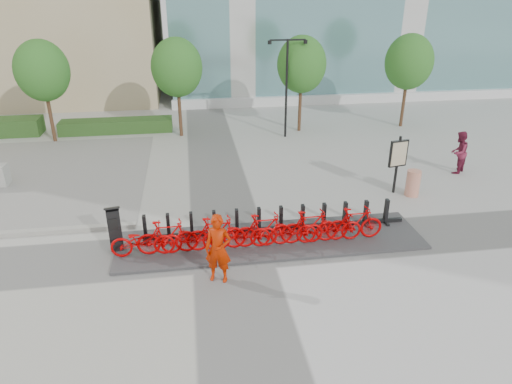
{
  "coord_description": "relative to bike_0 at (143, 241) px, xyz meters",
  "views": [
    {
      "loc": [
        -1.02,
        -11.99,
        7.4
      ],
      "look_at": [
        1.0,
        1.5,
        1.2
      ],
      "focal_mm": 32.0,
      "sensor_mm": 36.0,
      "label": 1
    }
  ],
  "objects": [
    {
      "name": "construction_barrel",
      "position": [
        9.88,
        2.98,
        -0.06
      ],
      "size": [
        0.55,
        0.55,
        1.01
      ],
      "primitive_type": "cylinder",
      "rotation": [
        0.0,
        0.0,
        0.04
      ],
      "color": "#D5501F",
      "rests_on": "ground"
    },
    {
      "name": "tree_3",
      "position": [
        13.6,
        12.05,
        3.02
      ],
      "size": [
        2.6,
        2.6,
        5.1
      ],
      "color": "#4D351E",
      "rests_on": "ground"
    },
    {
      "name": "bike_3",
      "position": [
        2.16,
        0.0,
        0.05
      ],
      "size": [
        1.81,
        0.51,
        1.09
      ],
      "primitive_type": "imported",
      "rotation": [
        0.0,
        0.0,
        1.57
      ],
      "color": "#BC0001",
      "rests_on": "dock_pad"
    },
    {
      "name": "bike_9",
      "position": [
        6.48,
        0.0,
        0.05
      ],
      "size": [
        1.81,
        0.51,
        1.09
      ],
      "primitive_type": "imported",
      "rotation": [
        0.0,
        0.0,
        1.57
      ],
      "color": "#BC0001",
      "rests_on": "dock_pad"
    },
    {
      "name": "worker_red",
      "position": [
        2.13,
        -1.46,
        0.41
      ],
      "size": [
        0.83,
        0.67,
        1.97
      ],
      "primitive_type": "imported",
      "rotation": [
        0.0,
        0.0,
        -0.31
      ],
      "color": "#AE1E00",
      "rests_on": "ground"
    },
    {
      "name": "bike_8",
      "position": [
        5.76,
        0.0,
        0.0
      ],
      "size": [
        1.87,
        0.65,
        0.98
      ],
      "primitive_type": "imported",
      "rotation": [
        0.0,
        0.0,
        1.57
      ],
      "color": "#BC0001",
      "rests_on": "dock_pad"
    },
    {
      "name": "map_sign",
      "position": [
        9.31,
        3.33,
        0.94
      ],
      "size": [
        0.75,
        0.26,
        2.29
      ],
      "rotation": [
        0.0,
        0.0,
        0.2
      ],
      "color": "black",
      "rests_on": "ground"
    },
    {
      "name": "streetlamp",
      "position": [
        6.6,
        11.05,
        2.56
      ],
      "size": [
        2.0,
        0.2,
        5.0
      ],
      "color": "black",
      "rests_on": "ground"
    },
    {
      "name": "pedestrian",
      "position": [
        12.84,
        4.93,
        0.35
      ],
      "size": [
        1.13,
        1.1,
        1.83
      ],
      "primitive_type": "imported",
      "rotation": [
        0.0,
        0.0,
        3.82
      ],
      "color": "maroon",
      "rests_on": "ground"
    },
    {
      "name": "dock_rail_posts",
      "position": [
        3.96,
        0.82,
        -0.07
      ],
      "size": [
        8.02,
        0.5,
        0.85
      ],
      "primitive_type": null,
      "color": "black",
      "rests_on": "dock_pad"
    },
    {
      "name": "tree_1",
      "position": [
        1.1,
        12.05,
        3.02
      ],
      "size": [
        2.6,
        2.6,
        5.1
      ],
      "color": "#4D351E",
      "rests_on": "ground"
    },
    {
      "name": "bike_2",
      "position": [
        1.44,
        0.0,
        0.0
      ],
      "size": [
        1.87,
        0.65,
        0.98
      ],
      "primitive_type": "imported",
      "rotation": [
        0.0,
        0.0,
        1.57
      ],
      "color": "#BC0001",
      "rests_on": "dock_pad"
    },
    {
      "name": "bike_4",
      "position": [
        2.88,
        0.0,
        0.0
      ],
      "size": [
        1.87,
        0.65,
        0.98
      ],
      "primitive_type": "imported",
      "rotation": [
        0.0,
        0.0,
        1.57
      ],
      "color": "#BC0001",
      "rests_on": "dock_pad"
    },
    {
      "name": "bike_6",
      "position": [
        4.32,
        0.0,
        0.0
      ],
      "size": [
        1.87,
        0.65,
        0.98
      ],
      "primitive_type": "imported",
      "rotation": [
        0.0,
        0.0,
        1.57
      ],
      "color": "#BC0001",
      "rests_on": "dock_pad"
    },
    {
      "name": "kiosk",
      "position": [
        -0.83,
        0.47,
        0.21
      ],
      "size": [
        0.51,
        0.45,
        1.47
      ],
      "rotation": [
        0.0,
        0.0,
        0.17
      ],
      "color": "black",
      "rests_on": "dock_pad"
    },
    {
      "name": "dock_pad",
      "position": [
        3.9,
        0.35,
        -0.53
      ],
      "size": [
        9.6,
        2.4,
        0.08
      ],
      "primitive_type": "cube",
      "color": "#3D3D3F",
      "rests_on": "ground"
    },
    {
      "name": "bike_7",
      "position": [
        5.04,
        0.0,
        0.05
      ],
      "size": [
        1.81,
        0.51,
        1.09
      ],
      "primitive_type": "imported",
      "rotation": [
        0.0,
        0.0,
        1.57
      ],
      "color": "#BC0001",
      "rests_on": "dock_pad"
    },
    {
      "name": "tree_0",
      "position": [
        -5.4,
        12.05,
        3.02
      ],
      "size": [
        2.6,
        2.6,
        5.1
      ],
      "color": "#4D351E",
      "rests_on": "ground"
    },
    {
      "name": "hedge_b",
      "position": [
        -2.4,
        13.25,
        -0.22
      ],
      "size": [
        6.0,
        1.2,
        0.7
      ],
      "primitive_type": "cube",
      "color": "#1F4411",
      "rests_on": "ground"
    },
    {
      "name": "bike_1",
      "position": [
        0.72,
        0.0,
        0.05
      ],
      "size": [
        1.81,
        0.51,
        1.09
      ],
      "primitive_type": "imported",
      "rotation": [
        0.0,
        0.0,
        1.57
      ],
      "color": "#BC0001",
      "rests_on": "dock_pad"
    },
    {
      "name": "ground",
      "position": [
        2.6,
        0.05,
        -0.57
      ],
      "size": [
        120.0,
        120.0,
        0.0
      ],
      "primitive_type": "plane",
      "color": "#B3B3B3"
    },
    {
      "name": "bike_5",
      "position": [
        3.6,
        0.0,
        0.05
      ],
      "size": [
        1.81,
        0.51,
        1.09
      ],
      "primitive_type": "imported",
      "rotation": [
        0.0,
        0.0,
        1.57
      ],
      "color": "#BC0001",
      "rests_on": "dock_pad"
    },
    {
      "name": "bike_0",
      "position": [
        0.0,
        0.0,
        0.0
      ],
      "size": [
        1.87,
        0.65,
        0.98
      ],
      "primitive_type": "imported",
      "rotation": [
        0.0,
        0.0,
        1.57
      ],
      "color": "#BC0001",
      "rests_on": "dock_pad"
    },
    {
      "name": "tree_2",
      "position": [
        7.6,
        12.05,
        3.02
      ],
      "size": [
        2.6,
        2.6,
        5.1
      ],
      "color": "#4D351E",
      "rests_on": "ground"
    }
  ]
}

